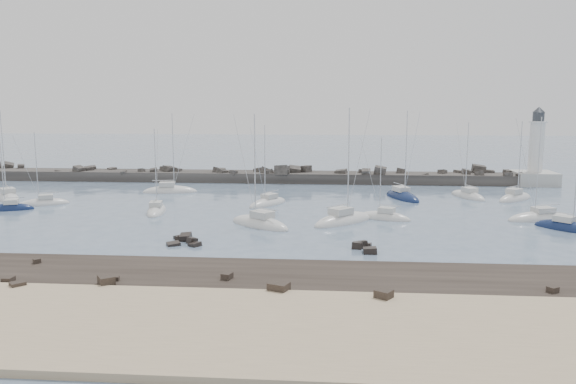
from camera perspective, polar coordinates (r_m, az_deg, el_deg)
The scene contains 21 objects.
ground at distance 67.94m, azimuth -4.59°, elevation -3.31°, with size 400.00×400.00×0.00m, color slate.
sand_strip at distance 38.02m, azimuth -12.49°, elevation -13.51°, with size 140.00×14.00×1.00m, color tan.
rock_shelf at distance 47.03m, azimuth -8.70°, elevation -8.96°, with size 140.00×12.00×1.78m.
rock_cluster_near at distance 60.23m, azimuth -10.57°, elevation -4.93°, with size 3.90×4.38×1.33m.
rock_cluster_far at distance 56.64m, azimuth 7.81°, elevation -5.74°, with size 2.46×3.77×1.27m.
breakwater at distance 106.02m, azimuth -5.24°, elevation 1.27°, with size 115.00×7.65×4.91m.
lighthouse at distance 110.28m, azimuth 23.80°, elevation 2.30°, with size 7.00×7.00×14.60m.
sailboat_1 at distance 95.76m, azimuth -26.59°, elevation -0.56°, with size 8.17×8.77×14.51m.
sailboat_2 at distance 85.84m, azimuth -26.45°, elevation -1.56°, with size 6.62×4.01×10.20m.
sailboat_3 at distance 77.26m, azimuth -13.22°, elevation -1.93°, with size 3.58×7.87×12.07m.
sailboat_4 at distance 94.10m, azimuth -11.91°, elevation 0.04°, with size 9.16×4.21×13.97m.
sailboat_5 at distance 66.98m, azimuth -2.88°, elevation -3.33°, with size 8.85×7.75×14.41m.
sailboat_6 at distance 80.95m, azimuth -2.05°, elevation -1.20°, with size 6.20×7.89×12.40m.
sailboat_7 at distance 69.12m, azimuth 5.63°, elevation -2.98°, with size 8.76×8.88×15.14m.
sailboat_8 at distance 88.13m, azimuth 11.53°, elevation -0.54°, with size 5.98×9.57×14.52m.
sailboat_9 at distance 71.94m, azimuth 9.72°, elevation -2.61°, with size 7.25×4.69×11.16m.
sailboat_10 at distance 91.58m, azimuth 17.79°, elevation -0.44°, with size 5.35×8.21×12.56m.
sailboat_11 at distance 77.18m, azimuth 24.20°, elevation -2.50°, with size 9.20×5.20×13.82m.
sailboat_12 at distance 91.62m, azimuth 22.07°, elevation -0.66°, with size 7.55×7.32×12.92m.
sailboat_13 at distance 72.49m, azimuth 26.47°, elevation -3.35°, with size 7.10×7.16×12.27m.
sailboat_14 at distance 88.15m, azimuth -23.58°, elevation -1.12°, with size 7.30×5.30×11.33m.
Camera 1 is at (10.72, -65.53, 14.38)m, focal length 35.00 mm.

